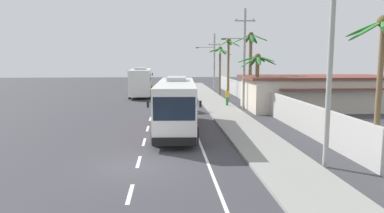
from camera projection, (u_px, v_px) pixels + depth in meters
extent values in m
plane|color=#3A3A3F|center=(137.00, 167.00, 16.54)|extent=(160.00, 160.00, 0.00)
cube|color=gray|center=(239.00, 124.00, 26.89)|extent=(3.20, 90.00, 0.14)
cube|color=white|center=(130.00, 194.00, 13.19)|extent=(0.16, 2.00, 0.01)
cube|color=white|center=(139.00, 162.00, 17.29)|extent=(0.16, 2.00, 0.01)
cube|color=white|center=(144.00, 142.00, 21.40)|extent=(0.16, 2.00, 0.01)
cube|color=white|center=(148.00, 129.00, 25.50)|extent=(0.16, 2.00, 0.01)
cube|color=white|center=(150.00, 119.00, 29.61)|extent=(0.16, 2.00, 0.01)
cube|color=white|center=(152.00, 111.00, 33.71)|extent=(0.16, 2.00, 0.01)
cube|color=white|center=(154.00, 106.00, 37.82)|extent=(0.16, 2.00, 0.01)
cube|color=white|center=(155.00, 101.00, 41.92)|extent=(0.16, 2.00, 0.01)
cube|color=white|center=(156.00, 97.00, 46.03)|extent=(0.16, 2.00, 0.01)
cube|color=white|center=(157.00, 94.00, 50.13)|extent=(0.16, 2.00, 0.01)
cube|color=white|center=(158.00, 91.00, 54.24)|extent=(0.16, 2.00, 0.01)
cube|color=white|center=(158.00, 89.00, 58.34)|extent=(0.16, 2.00, 0.01)
cube|color=white|center=(159.00, 87.00, 62.44)|extent=(0.16, 2.00, 0.01)
cube|color=white|center=(189.00, 115.00, 31.60)|extent=(0.14, 70.00, 0.01)
cube|color=#B2B2AD|center=(273.00, 104.00, 30.99)|extent=(0.24, 60.00, 2.05)
cube|color=silver|center=(176.00, 104.00, 24.40)|extent=(2.95, 11.39, 3.01)
cube|color=#192333|center=(176.00, 96.00, 24.53)|extent=(2.94, 10.49, 0.96)
cube|color=#192333|center=(174.00, 109.00, 18.79)|extent=(2.24, 0.20, 1.26)
cube|color=red|center=(176.00, 114.00, 24.49)|extent=(2.97, 11.16, 0.54)
cube|color=black|center=(174.00, 142.00, 18.94)|extent=(2.39, 0.27, 0.44)
cube|color=#B7B7B7|center=(176.00, 79.00, 25.58)|extent=(1.45, 2.54, 0.28)
cube|color=black|center=(200.00, 104.00, 19.00)|extent=(0.12, 0.09, 0.36)
cube|color=black|center=(148.00, 104.00, 18.93)|extent=(0.12, 0.09, 0.36)
cylinder|color=black|center=(196.00, 136.00, 20.70)|extent=(0.37, 1.05, 1.04)
cylinder|color=black|center=(154.00, 136.00, 20.64)|extent=(0.37, 1.05, 1.04)
cylinder|color=black|center=(192.00, 116.00, 27.97)|extent=(0.37, 1.05, 1.04)
cylinder|color=black|center=(162.00, 116.00, 27.91)|extent=(0.37, 1.05, 1.04)
cube|color=white|center=(141.00, 81.00, 47.36)|extent=(2.87, 10.62, 3.16)
cube|color=#192333|center=(141.00, 77.00, 47.09)|extent=(2.88, 9.78, 1.01)
cube|color=#192333|center=(142.00, 76.00, 52.46)|extent=(2.39, 0.16, 1.33)
cube|color=orange|center=(141.00, 87.00, 47.45)|extent=(2.90, 10.41, 0.57)
cube|color=black|center=(143.00, 88.00, 52.80)|extent=(2.55, 0.23, 0.44)
cube|color=#B7B7B7|center=(140.00, 69.00, 45.83)|extent=(1.49, 2.36, 0.28)
cube|color=black|center=(132.00, 74.00, 52.08)|extent=(0.12, 0.08, 0.36)
cube|color=black|center=(153.00, 74.00, 52.36)|extent=(0.12, 0.08, 0.36)
cylinder|color=black|center=(133.00, 90.00, 51.07)|extent=(0.35, 1.05, 1.04)
cylinder|color=black|center=(151.00, 90.00, 51.32)|extent=(0.35, 1.05, 1.04)
cylinder|color=black|center=(130.00, 95.00, 44.31)|extent=(0.35, 1.05, 1.04)
cylinder|color=black|center=(150.00, 94.00, 44.55)|extent=(0.35, 1.05, 1.04)
cylinder|color=black|center=(196.00, 110.00, 32.32)|extent=(0.16, 0.61, 0.60)
cylinder|color=black|center=(196.00, 108.00, 33.67)|extent=(0.18, 0.61, 0.60)
cube|color=black|center=(196.00, 107.00, 32.91)|extent=(0.35, 1.12, 0.36)
cube|color=black|center=(196.00, 105.00, 33.18)|extent=(0.30, 0.62, 0.12)
cylinder|color=gray|center=(196.00, 107.00, 32.40)|extent=(0.09, 0.32, 0.67)
cylinder|color=black|center=(196.00, 102.00, 32.44)|extent=(0.56, 0.10, 0.04)
sphere|color=#EAEACC|center=(196.00, 104.00, 32.34)|extent=(0.14, 0.14, 0.14)
cylinder|color=black|center=(196.00, 101.00, 33.09)|extent=(0.32, 0.32, 0.67)
sphere|color=red|center=(196.00, 96.00, 33.03)|extent=(0.26, 0.26, 0.26)
cylinder|color=#2D7A47|center=(227.00, 101.00, 37.08)|extent=(0.28, 0.28, 0.85)
cylinder|color=gold|center=(227.00, 94.00, 36.98)|extent=(0.36, 0.36, 0.67)
sphere|color=brown|center=(227.00, 90.00, 36.92)|extent=(0.20, 0.20, 0.20)
cylinder|color=#9E9E99|center=(331.00, 55.00, 15.78)|extent=(0.24, 0.24, 10.27)
cylinder|color=#9E9E99|center=(244.00, 60.00, 34.41)|extent=(0.24, 0.24, 9.69)
cube|color=#9E9E99|center=(245.00, 21.00, 33.92)|extent=(2.02, 0.12, 0.12)
cylinder|color=#4C4742|center=(237.00, 19.00, 33.85)|extent=(0.08, 0.08, 0.16)
cylinder|color=#4C4742|center=(253.00, 20.00, 33.96)|extent=(0.08, 0.08, 0.16)
cylinder|color=#9E9E99|center=(234.00, 38.00, 34.07)|extent=(2.05, 0.09, 0.09)
cube|color=#4C4C51|center=(223.00, 39.00, 34.01)|extent=(0.44, 0.24, 0.14)
cylinder|color=#9E9E99|center=(214.00, 63.00, 53.04)|extent=(0.24, 0.24, 8.62)
cube|color=#9E9E99|center=(214.00, 45.00, 52.68)|extent=(1.85, 0.12, 0.12)
cylinder|color=#4C4742|center=(209.00, 44.00, 52.61)|extent=(0.08, 0.08, 0.16)
cylinder|color=#4C4742|center=(219.00, 44.00, 52.71)|extent=(0.08, 0.08, 0.16)
cylinder|color=#9E9E99|center=(206.00, 47.00, 52.64)|extent=(2.55, 0.09, 0.09)
cube|color=#4C4C51|center=(197.00, 48.00, 52.56)|extent=(0.44, 0.24, 0.14)
cylinder|color=brown|center=(228.00, 72.00, 39.62)|extent=(0.25, 0.25, 6.86)
ellipsoid|color=#3D893D|center=(234.00, 43.00, 39.22)|extent=(1.34, 0.39, 0.79)
ellipsoid|color=#3D893D|center=(230.00, 43.00, 39.82)|extent=(0.84, 1.44, 0.60)
ellipsoid|color=#3D893D|center=(224.00, 43.00, 39.62)|extent=(1.22, 1.24, 0.67)
ellipsoid|color=#3D893D|center=(224.00, 43.00, 38.84)|extent=(1.37, 0.97, 0.73)
ellipsoid|color=#3D893D|center=(232.00, 43.00, 38.62)|extent=(0.95, 1.39, 0.67)
sphere|color=brown|center=(229.00, 41.00, 39.15)|extent=(0.56, 0.56, 0.56)
cylinder|color=brown|center=(257.00, 85.00, 32.89)|extent=(0.35, 0.35, 5.11)
ellipsoid|color=#28702D|center=(267.00, 60.00, 32.76)|extent=(1.93, 0.59, 0.93)
ellipsoid|color=#28702D|center=(261.00, 59.00, 33.40)|extent=(1.41, 1.84, 0.67)
ellipsoid|color=#28702D|center=(253.00, 62.00, 33.42)|extent=(0.72, 1.82, 1.15)
ellipsoid|color=#28702D|center=(248.00, 59.00, 33.00)|extent=(1.87, 1.32, 0.72)
ellipsoid|color=#28702D|center=(249.00, 61.00, 32.27)|extent=(1.84, 0.90, 1.11)
ellipsoid|color=#28702D|center=(259.00, 60.00, 31.67)|extent=(0.62, 1.93, 0.92)
ellipsoid|color=#28702D|center=(266.00, 59.00, 31.80)|extent=(1.41, 1.85, 0.62)
sphere|color=brown|center=(258.00, 56.00, 32.54)|extent=(0.56, 0.56, 0.56)
cylinder|color=brown|center=(250.00, 71.00, 37.00)|extent=(0.34, 0.34, 7.35)
ellipsoid|color=#28702D|center=(259.00, 38.00, 36.76)|extent=(1.95, 0.67, 0.78)
ellipsoid|color=#28702D|center=(254.00, 39.00, 37.32)|extent=(1.34, 1.72, 0.99)
ellipsoid|color=#28702D|center=(248.00, 39.00, 37.42)|extent=(0.61, 1.87, 1.00)
ellipsoid|color=#28702D|center=(242.00, 38.00, 36.74)|extent=(1.88, 0.87, 0.96)
ellipsoid|color=#28702D|center=(243.00, 38.00, 36.20)|extent=(1.88, 0.94, 0.93)
ellipsoid|color=#28702D|center=(252.00, 38.00, 35.68)|extent=(0.55, 1.85, 1.02)
ellipsoid|color=#28702D|center=(258.00, 37.00, 35.80)|extent=(1.35, 1.81, 0.77)
sphere|color=brown|center=(251.00, 35.00, 36.50)|extent=(0.56, 0.56, 0.56)
cylinder|color=brown|center=(220.00, 73.00, 47.32)|extent=(0.27, 0.27, 6.22)
ellipsoid|color=#3D893D|center=(226.00, 52.00, 46.89)|extent=(1.61, 0.60, 1.02)
ellipsoid|color=#3D893D|center=(223.00, 52.00, 47.58)|extent=(1.28, 1.49, 0.95)
ellipsoid|color=#3D893D|center=(217.00, 50.00, 47.71)|extent=(0.87, 1.76, 0.60)
ellipsoid|color=#3D893D|center=(215.00, 50.00, 47.37)|extent=(1.60, 1.31, 0.66)
ellipsoid|color=#3D893D|center=(215.00, 50.00, 46.54)|extent=(1.74, 1.01, 0.58)
ellipsoid|color=#3D893D|center=(220.00, 51.00, 46.16)|extent=(0.66, 1.68, 0.89)
ellipsoid|color=#3D893D|center=(224.00, 51.00, 46.28)|extent=(1.16, 1.61, 0.84)
sphere|color=brown|center=(220.00, 49.00, 46.90)|extent=(0.56, 0.56, 0.56)
cylinder|color=brown|center=(379.00, 98.00, 15.76)|extent=(0.25, 0.25, 6.51)
ellipsoid|color=#337F33|center=(364.00, 29.00, 16.01)|extent=(1.28, 1.63, 0.74)
ellipsoid|color=#337F33|center=(366.00, 30.00, 15.28)|extent=(1.65, 0.44, 0.98)
sphere|color=brown|center=(384.00, 21.00, 15.32)|extent=(0.56, 0.56, 0.56)
cube|color=beige|center=(316.00, 94.00, 35.01)|extent=(13.59, 6.59, 3.05)
cube|color=brown|center=(317.00, 77.00, 34.79)|extent=(14.41, 6.98, 0.24)
cube|color=brown|center=(333.00, 89.00, 31.30)|extent=(9.51, 0.80, 0.10)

